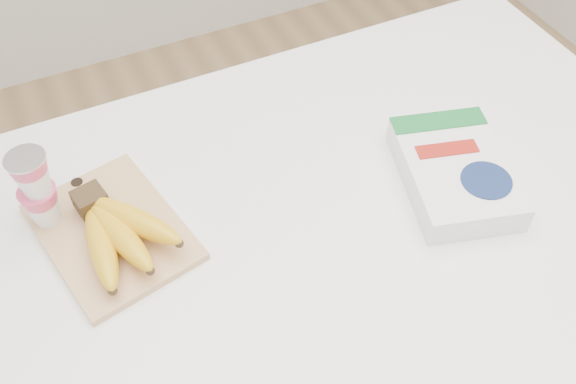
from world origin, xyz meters
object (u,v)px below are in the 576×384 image
(cutting_board, at_px, (112,232))
(cereal_box, at_px, (455,172))
(table, at_px, (314,374))
(bananas, at_px, (117,231))
(yogurt_stack, at_px, (36,188))

(cutting_board, bearing_deg, cereal_box, -26.12)
(cutting_board, relative_size, cereal_box, 0.96)
(table, bearing_deg, bananas, 159.28)
(table, relative_size, yogurt_stack, 9.60)
(bananas, bearing_deg, yogurt_stack, 134.71)
(yogurt_stack, bearing_deg, bananas, -45.29)
(cutting_board, bearing_deg, bananas, -89.44)
(cutting_board, bearing_deg, table, -36.85)
(yogurt_stack, distance_m, cereal_box, 0.67)
(table, distance_m, cereal_box, 0.60)
(cutting_board, height_order, bananas, bananas)
(table, xyz_separation_m, yogurt_stack, (-0.39, 0.20, 0.61))
(cutting_board, height_order, yogurt_stack, yogurt_stack)
(bananas, relative_size, yogurt_stack, 1.49)
(table, xyz_separation_m, cereal_box, (0.25, 0.00, 0.54))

